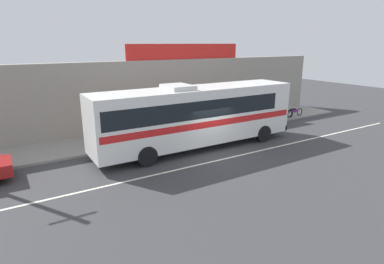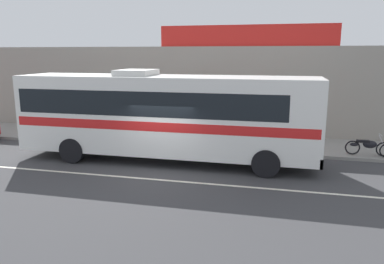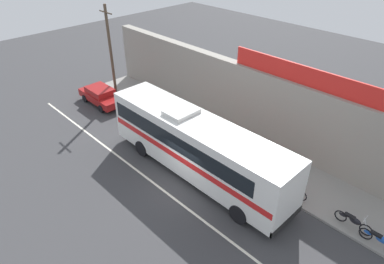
# 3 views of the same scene
# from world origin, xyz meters

# --- Properties ---
(ground_plane) EXTENTS (70.00, 70.00, 0.00)m
(ground_plane) POSITION_xyz_m (0.00, 0.00, 0.00)
(ground_plane) COLOR #3A3A3D
(sidewalk_slab) EXTENTS (30.00, 3.60, 0.14)m
(sidewalk_slab) POSITION_xyz_m (0.00, 5.20, 0.07)
(sidewalk_slab) COLOR gray
(sidewalk_slab) RESTS_ON ground_plane
(storefront_facade) EXTENTS (30.00, 0.70, 4.80)m
(storefront_facade) POSITION_xyz_m (0.00, 7.35, 2.40)
(storefront_facade) COLOR gray
(storefront_facade) RESTS_ON ground_plane
(storefront_billboard) EXTENTS (9.30, 0.12, 1.10)m
(storefront_billboard) POSITION_xyz_m (2.42, 7.35, 5.35)
(storefront_billboard) COLOR red
(storefront_billboard) RESTS_ON storefront_facade
(road_center_stripe) EXTENTS (30.00, 0.14, 0.01)m
(road_center_stripe) POSITION_xyz_m (0.00, -0.80, 0.00)
(road_center_stripe) COLOR silver
(road_center_stripe) RESTS_ON ground_plane
(intercity_bus) EXTENTS (12.26, 2.68, 3.78)m
(intercity_bus) POSITION_xyz_m (-0.32, 1.60, 2.07)
(intercity_bus) COLOR white
(intercity_bus) RESTS_ON ground_plane
(parked_car) EXTENTS (4.28, 1.83, 1.37)m
(parked_car) POSITION_xyz_m (-11.88, 2.35, 0.74)
(parked_car) COLOR maroon
(parked_car) RESTS_ON ground_plane
(utility_pole) EXTENTS (1.60, 0.22, 7.38)m
(utility_pole) POSITION_xyz_m (-12.11, 3.89, 3.96)
(utility_pole) COLOR brown
(utility_pole) RESTS_ON sidewalk_slab
(motorcycle_black) EXTENTS (1.85, 0.56, 0.94)m
(motorcycle_black) POSITION_xyz_m (8.04, 3.95, 0.57)
(motorcycle_black) COLOR black
(motorcycle_black) RESTS_ON sidewalk_slab
(motorcycle_orange) EXTENTS (1.84, 0.56, 0.94)m
(motorcycle_orange) POSITION_xyz_m (4.72, 3.87, 0.57)
(motorcycle_orange) COLOR black
(motorcycle_orange) RESTS_ON sidewalk_slab
(motorcycle_blue) EXTENTS (1.87, 0.56, 0.94)m
(motorcycle_blue) POSITION_xyz_m (9.37, 3.72, 0.57)
(motorcycle_blue) COLOR black
(motorcycle_blue) RESTS_ON sidewalk_slab
(pedestrian_by_curb) EXTENTS (0.30, 0.48, 1.58)m
(pedestrian_by_curb) POSITION_xyz_m (-1.20, 5.26, 1.05)
(pedestrian_by_curb) COLOR navy
(pedestrian_by_curb) RESTS_ON sidewalk_slab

